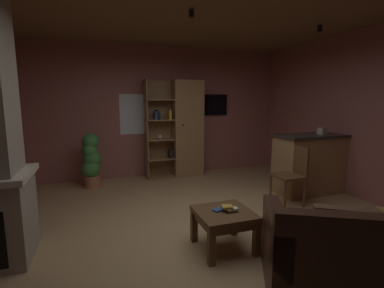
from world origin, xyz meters
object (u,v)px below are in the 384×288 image
Objects in this scene: potted_floor_plant at (91,160)px; wall_mounted_tv at (210,105)px; kitchen_bar_counter at (315,163)px; table_book_2 at (227,207)px; table_book_0 at (219,210)px; table_book_1 at (232,209)px; leather_couch at (369,263)px; coffee_table at (224,219)px; tissue_box at (322,131)px; dining_chair at (293,171)px; bookshelf_cabinet at (184,129)px.

potted_floor_plant is 1.24× the size of wall_mounted_tv.
kitchen_bar_counter reaches higher than table_book_2.
table_book_1 is at bearing -30.49° from table_book_0.
leather_couch is 2.25× the size of wall_mounted_tv.
wall_mounted_tv is (0.43, 4.42, 1.23)m from leather_couch.
coffee_table is 5.36× the size of table_book_2.
kitchen_bar_counter is 12.09× the size of table_book_1.
leather_couch is 15.41× the size of table_book_1.
kitchen_bar_counter is at bearing 28.48° from table_book_2.
wall_mounted_tv is (-1.25, 2.09, 0.44)m from tissue_box.
leather_couch is 2.04× the size of dining_chair.
leather_couch is at bearing -112.36° from dining_chair.
table_book_1 is at bearing -97.98° from bookshelf_cabinet.
table_book_2 is (-0.76, 1.08, 0.18)m from leather_couch.
kitchen_bar_counter is 0.78× the size of leather_couch.
leather_couch is 3.16× the size of coffee_table.
coffee_table is at bearing -152.11° from kitchen_bar_counter.
potted_floor_plant reaches higher than table_book_2.
bookshelf_cabinet reaches higher than table_book_2.
table_book_2 is 0.11× the size of potted_floor_plant.
leather_couch is at bearing -95.60° from wall_mounted_tv.
table_book_0 is at bearing -153.29° from kitchen_bar_counter.
dining_chair is at bearing -81.20° from wall_mounted_tv.
bookshelf_cabinet is 18.50× the size of table_book_2.
leather_couch is 16.93× the size of table_book_2.
dining_chair reaches higher than leather_couch.
coffee_table is at bearing 147.15° from table_book_2.
tissue_box is at bearing 54.07° from leather_couch.
bookshelf_cabinet is at bearing -163.29° from wall_mounted_tv.
tissue_box is 0.12× the size of potted_floor_plant.
table_book_2 is (-2.45, -1.25, -0.61)m from tissue_box.
table_book_2 is (0.03, -0.02, 0.14)m from coffee_table.
kitchen_bar_counter reaches higher than coffee_table.
kitchen_bar_counter is (1.87, -1.85, -0.50)m from bookshelf_cabinet.
coffee_table is 1.83m from dining_chair.
potted_floor_plant is (-2.17, 3.92, 0.23)m from leather_couch.
tissue_box is at bearing 26.50° from coffee_table.
table_book_0 is 1.08× the size of table_book_1.
table_book_2 is (-0.49, -3.13, -0.54)m from bookshelf_cabinet.
table_book_0 is 0.14× the size of dining_chair.
coffee_table is (-0.79, 1.09, 0.04)m from leather_couch.
table_book_2 is at bearing -98.93° from bookshelf_cabinet.
kitchen_bar_counter reaches higher than leather_couch.
wall_mounted_tv reaches higher than kitchen_bar_counter.
table_book_2 reaches higher than table_book_1.
tissue_box is (1.96, -1.88, 0.08)m from bookshelf_cabinet.
dining_chair is at bearing 30.98° from table_book_1.
coffee_table is (-2.39, -1.26, -0.18)m from kitchen_bar_counter.
bookshelf_cabinet is at bearing 81.07° from table_book_2.
bookshelf_cabinet is at bearing 82.02° from table_book_1.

